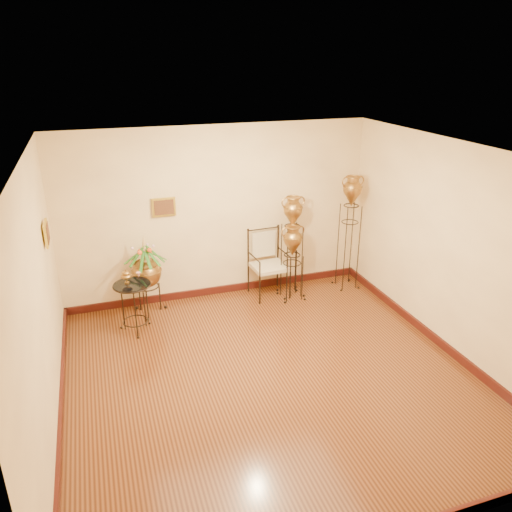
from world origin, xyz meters
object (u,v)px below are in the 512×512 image
object	(u,v)px
amphora_tall	(349,231)
armchair	(269,264)
planter_urn	(146,270)
amphora_mid	(292,246)
side_table	(134,306)

from	to	relation	value
amphora_tall	armchair	distance (m)	1.46
amphora_tall	armchair	world-z (taller)	amphora_tall
amphora_tall	planter_urn	bearing A→B (deg)	178.30
amphora_tall	amphora_mid	xyz separation A→B (m)	(-1.03, 0.02, -0.14)
amphora_mid	side_table	distance (m)	2.68
armchair	side_table	distance (m)	2.30
planter_urn	armchair	distance (m)	1.99
amphora_tall	planter_urn	xyz separation A→B (m)	(-3.37, 0.10, -0.27)
armchair	side_table	size ratio (longest dim) A/B	1.17
amphora_tall	amphora_mid	world-z (taller)	amphora_tall
armchair	amphora_tall	bearing A→B (deg)	-8.10
amphora_tall	planter_urn	size ratio (longest dim) A/B	1.50
amphora_mid	side_table	bearing A→B (deg)	-171.25
amphora_tall	side_table	distance (m)	3.71
planter_urn	side_table	xyz separation A→B (m)	(-0.26, -0.48, -0.34)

